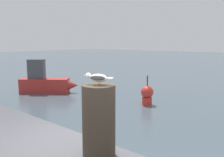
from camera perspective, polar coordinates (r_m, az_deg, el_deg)
mooring_post at (r=3.14m, az=-3.05°, el=-9.73°), size 0.42×0.42×0.92m
seagull at (r=3.02m, az=-3.25°, el=0.21°), size 0.38×0.21×0.14m
boat_red at (r=14.03m, az=-14.68°, el=-0.92°), size 2.91×2.54×1.84m
channel_buoy at (r=11.13m, az=8.06°, el=-3.64°), size 0.56×0.56×1.33m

